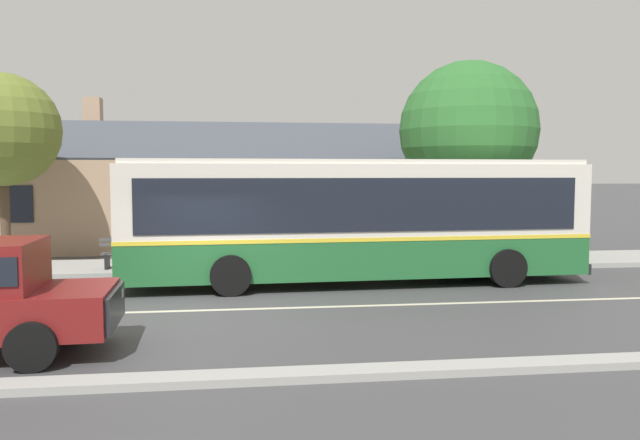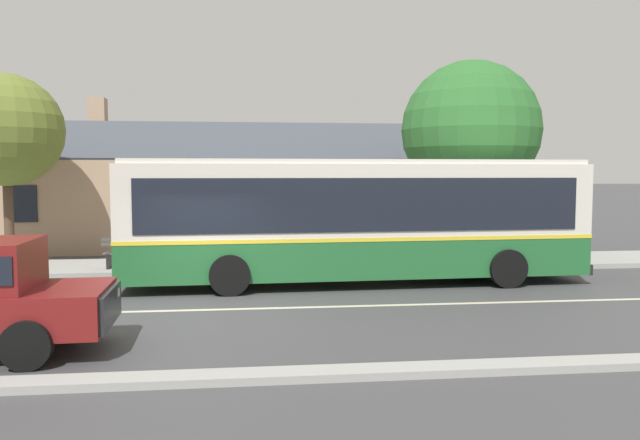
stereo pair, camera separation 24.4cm
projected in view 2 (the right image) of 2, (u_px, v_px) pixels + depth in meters
ground_plane at (201, 310)px, 13.50m from camera, size 300.00×300.00×0.00m
sidewalk_far at (215, 266)px, 19.44m from camera, size 60.00×3.00×0.15m
curb_near at (177, 379)px, 8.79m from camera, size 60.00×0.50×0.12m
lane_divider_stripe at (201, 310)px, 13.50m from camera, size 60.00×0.16×0.01m
community_building at (235, 199)px, 26.81m from camera, size 21.67×8.24×6.16m
transit_bus at (356, 217)px, 16.69m from camera, size 12.35×3.05×3.31m
bench_by_building at (130, 254)px, 18.42m from camera, size 1.52×0.51×0.94m
street_tree_primary at (471, 130)px, 21.00m from camera, size 4.64×4.64×6.73m
street_tree_secondary at (5, 133)px, 19.40m from camera, size 3.50×3.50×6.05m
bus_stop_sign at (546, 215)px, 19.51m from camera, size 0.36×0.07×2.40m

